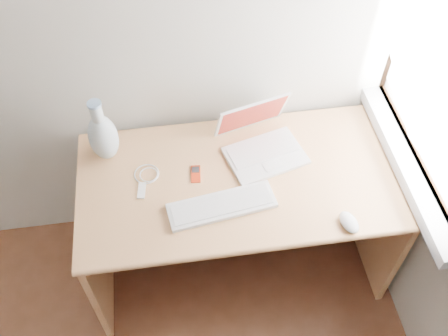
{
  "coord_description": "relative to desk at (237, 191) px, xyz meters",
  "views": [
    {
      "loc": [
        0.73,
        0.09,
        2.42
      ],
      "look_at": [
        0.92,
        1.35,
        0.84
      ],
      "focal_mm": 40.0,
      "sensor_mm": 36.0,
      "label": 1
    }
  ],
  "objects": [
    {
      "name": "cable_coil",
      "position": [
        -0.4,
        -0.01,
        0.22
      ],
      "size": [
        0.14,
        0.14,
        0.01
      ],
      "primitive_type": "torus",
      "rotation": [
        0.0,
        0.0,
        -0.41
      ],
      "color": "white",
      "rests_on": "desk"
    },
    {
      "name": "mouse",
      "position": [
        0.38,
        -0.38,
        0.23
      ],
      "size": [
        0.09,
        0.12,
        0.04
      ],
      "primitive_type": "ellipsoid",
      "rotation": [
        0.0,
        0.0,
        0.22
      ],
      "color": "white",
      "rests_on": "desk"
    },
    {
      "name": "laptop",
      "position": [
        0.13,
        0.06,
        0.26
      ],
      "size": [
        0.38,
        0.35,
        0.23
      ],
      "rotation": [
        0.0,
        0.0,
        0.26
      ],
      "color": "white",
      "rests_on": "desk"
    },
    {
      "name": "vase",
      "position": [
        -0.56,
        0.12,
        0.34
      ],
      "size": [
        0.13,
        0.13,
        0.32
      ],
      "color": "silver",
      "rests_on": "desk"
    },
    {
      "name": "remote",
      "position": [
        -0.42,
        -0.1,
        0.22
      ],
      "size": [
        0.04,
        0.09,
        0.01
      ],
      "primitive_type": "cube",
      "rotation": [
        0.0,
        0.0,
        -0.14
      ],
      "color": "white",
      "rests_on": "desk"
    },
    {
      "name": "external_keyboard",
      "position": [
        -0.1,
        -0.22,
        0.22
      ],
      "size": [
        0.45,
        0.19,
        0.02
      ],
      "rotation": [
        0.0,
        0.0,
        0.14
      ],
      "color": "white",
      "rests_on": "desk"
    },
    {
      "name": "desk",
      "position": [
        0.0,
        0.0,
        0.0
      ],
      "size": [
        1.4,
        0.7,
        0.74
      ],
      "color": "tan",
      "rests_on": "floor"
    },
    {
      "name": "ipod",
      "position": [
        -0.19,
        -0.04,
        0.22
      ],
      "size": [
        0.05,
        0.09,
        0.01
      ],
      "rotation": [
        0.0,
        0.0,
        -0.09
      ],
      "color": "#A2230B",
      "rests_on": "desk"
    }
  ]
}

